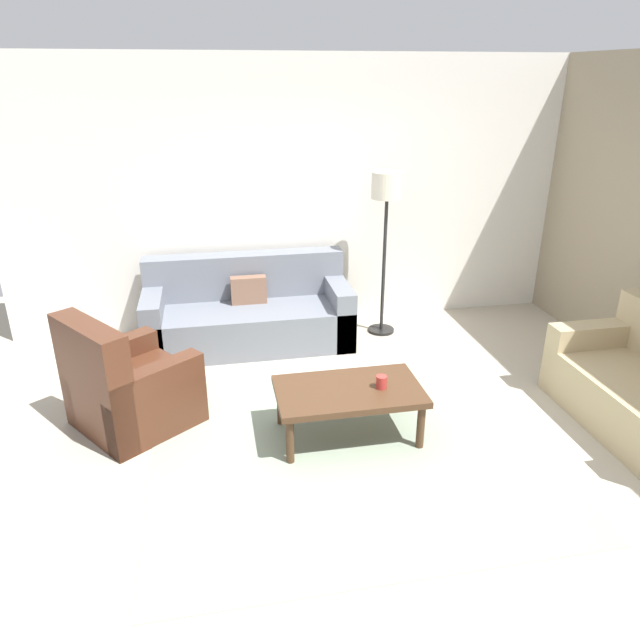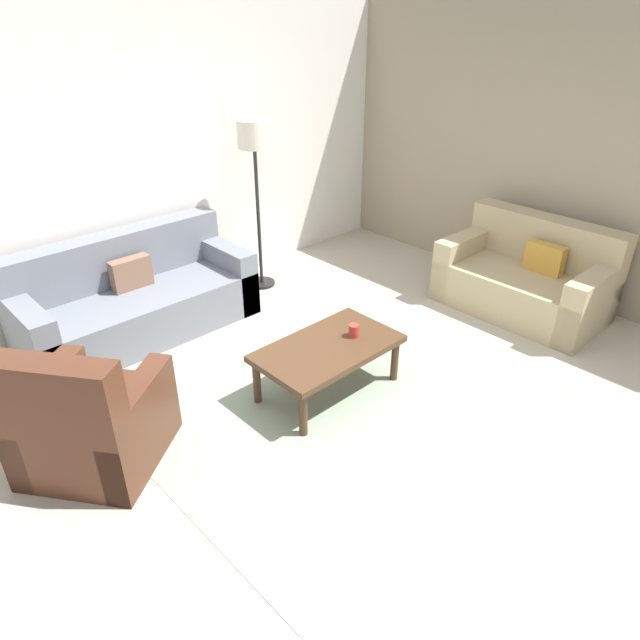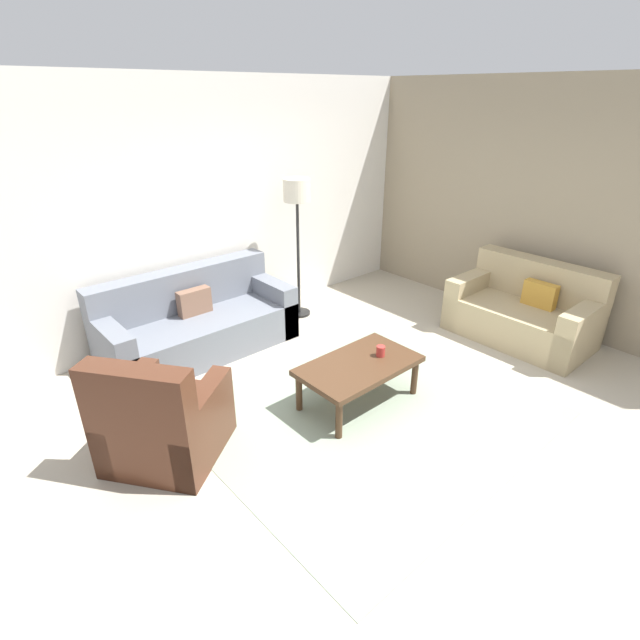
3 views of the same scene
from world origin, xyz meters
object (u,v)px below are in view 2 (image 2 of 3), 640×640
Objects in this scene: coffee_table at (328,351)px; cup at (354,331)px; armchair_leather at (88,428)px; couch_main at (134,300)px; couch_loveseat at (528,280)px; lamp_standing at (255,152)px.

cup reaches higher than coffee_table.
armchair_leather is 11.25× the size of cup.
couch_main is at bearing 53.88° from armchair_leather.
couch_main is 1.84× the size of armchair_leather.
couch_main is 3.76m from couch_loveseat.
cup is 2.21m from lamp_standing.
couch_loveseat is (3.01, -2.26, 0.00)m from couch_main.
lamp_standing reaches higher than couch_loveseat.
couch_main is 1.87× the size of coffee_table.
armchair_leather reaches higher than coffee_table.
armchair_leather reaches higher than couch_main.
couch_loveseat is at bearing -36.84° from couch_main.
lamp_standing is at bearing 73.14° from cup.
couch_main is 2.01m from coffee_table.
lamp_standing is at bearing -1.84° from couch_main.
couch_main reaches higher than coffee_table.
coffee_table is at bearing -113.67° from lamp_standing.
coffee_table is 0.26m from cup.
couch_main is 20.72× the size of cup.
cup is (-2.15, 0.30, 0.16)m from couch_loveseat.
couch_loveseat is 2.18m from cup.
cup is (1.92, -0.49, 0.15)m from armchair_leather.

